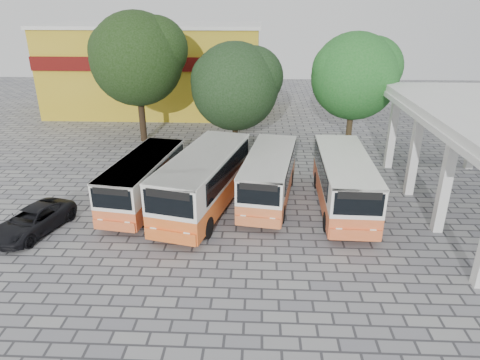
{
  "coord_description": "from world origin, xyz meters",
  "views": [
    {
      "loc": [
        -0.86,
        -16.77,
        10.32
      ],
      "look_at": [
        -1.8,
        4.16,
        1.5
      ],
      "focal_mm": 32.0,
      "sensor_mm": 36.0,
      "label": 1
    }
  ],
  "objects_px": {
    "bus_far_left": "(144,178)",
    "bus_far_right": "(344,180)",
    "bus_centre_right": "(269,174)",
    "parked_car": "(33,221)",
    "bus_centre_left": "(204,179)"
  },
  "relations": [
    {
      "from": "bus_far_right",
      "to": "parked_car",
      "type": "distance_m",
      "value": 15.61
    },
    {
      "from": "bus_far_left",
      "to": "bus_far_right",
      "type": "distance_m",
      "value": 10.62
    },
    {
      "from": "bus_centre_left",
      "to": "bus_far_right",
      "type": "height_order",
      "value": "bus_centre_left"
    },
    {
      "from": "bus_centre_right",
      "to": "bus_far_left",
      "type": "bearing_deg",
      "value": -164.85
    },
    {
      "from": "bus_centre_left",
      "to": "bus_centre_right",
      "type": "xyz_separation_m",
      "value": [
        3.41,
        1.26,
        -0.21
      ]
    },
    {
      "from": "bus_far_left",
      "to": "bus_centre_right",
      "type": "distance_m",
      "value": 6.76
    },
    {
      "from": "bus_centre_left",
      "to": "bus_far_right",
      "type": "relative_size",
      "value": 1.11
    },
    {
      "from": "bus_far_left",
      "to": "bus_centre_left",
      "type": "relative_size",
      "value": 0.84
    },
    {
      "from": "bus_centre_right",
      "to": "bus_far_right",
      "type": "height_order",
      "value": "bus_far_right"
    },
    {
      "from": "bus_far_right",
      "to": "parked_car",
      "type": "bearing_deg",
      "value": -166.31
    },
    {
      "from": "bus_centre_left",
      "to": "bus_centre_right",
      "type": "bearing_deg",
      "value": 33.8
    },
    {
      "from": "bus_far_left",
      "to": "parked_car",
      "type": "relative_size",
      "value": 1.73
    },
    {
      "from": "bus_centre_right",
      "to": "parked_car",
      "type": "bearing_deg",
      "value": -151.65
    },
    {
      "from": "bus_centre_left",
      "to": "parked_car",
      "type": "distance_m",
      "value": 8.48
    },
    {
      "from": "bus_far_right",
      "to": "parked_car",
      "type": "xyz_separation_m",
      "value": [
        -15.24,
        -3.23,
        -1.07
      ]
    }
  ]
}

